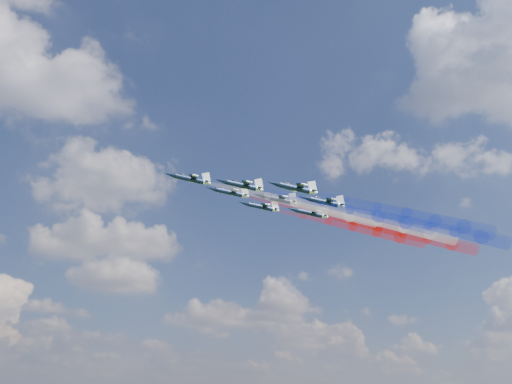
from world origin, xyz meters
name	(u,v)px	position (x,y,z in m)	size (l,w,h in m)	color
jet_lead	(189,179)	(-30.81, -5.94, 141.95)	(10.26, 12.83, 3.42)	black
trail_lead	(295,202)	(-2.28, -10.83, 137.55)	(4.28, 47.23, 4.28)	white
jet_inner_left	(241,185)	(-20.35, -16.86, 138.07)	(10.26, 12.83, 3.42)	black
trail_inner_left	(350,209)	(8.18, -21.74, 133.66)	(4.28, 47.23, 4.28)	#182CCC
jet_inner_right	(229,192)	(-16.87, 1.37, 142.32)	(10.26, 12.83, 3.42)	black
trail_inner_right	(327,214)	(11.67, -3.51, 137.91)	(4.28, 47.23, 4.28)	red
jet_outer_left	(294,188)	(-11.03, -27.98, 135.03)	(10.26, 12.83, 3.42)	black
trail_outer_left	(407,213)	(17.51, -32.87, 130.63)	(4.28, 47.23, 4.28)	#182CCC
jet_center_third	(277,199)	(-7.39, -10.00, 138.07)	(10.26, 12.83, 3.42)	black
trail_center_third	(378,221)	(21.14, -14.88, 133.66)	(4.28, 47.23, 4.28)	white
jet_outer_right	(261,207)	(-4.91, 6.92, 141.11)	(10.26, 12.83, 3.42)	black
trail_outer_right	(353,227)	(23.62, 2.03, 136.70)	(4.28, 47.23, 4.28)	red
jet_rear_left	(324,202)	(0.83, -20.99, 135.04)	(10.26, 12.83, 3.42)	black
trail_rear_left	(428,225)	(29.37, -25.87, 130.64)	(4.28, 47.23, 4.28)	#182CCC
jet_rear_right	(310,213)	(6.23, -2.96, 137.69)	(10.26, 12.83, 3.42)	black
trail_rear_right	(403,234)	(34.76, -7.84, 133.29)	(4.28, 47.23, 4.28)	red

